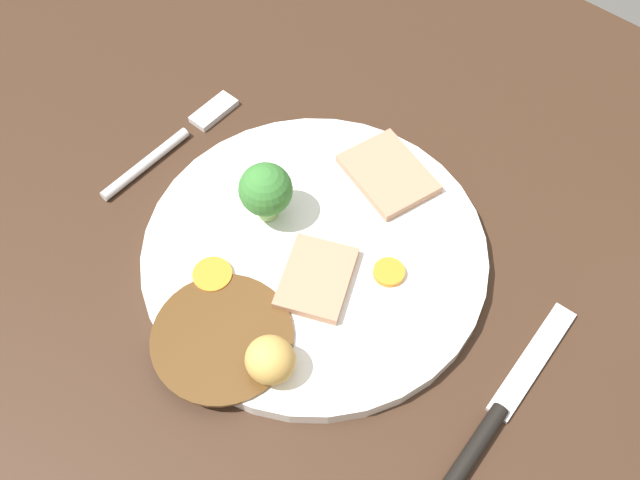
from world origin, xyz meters
The scene contains 11 objects.
dining_table centered at (0.00, 0.00, 1.80)cm, with size 120.00×84.00×3.60cm, color #382316.
dinner_plate centered at (0.25, 0.36, 4.30)cm, with size 27.22×27.22×1.40cm, color white.
gravy_pool centered at (-0.10, -10.19, 5.15)cm, with size 10.43×10.43×0.30cm, color #563819.
meat_slice_main centered at (2.03, -2.10, 5.40)cm, with size 6.50×5.00×0.80cm, color tan.
meat_slice_under centered at (0.28, 9.35, 5.40)cm, with size 7.48×5.62×0.80cm, color tan.
roast_potato_left centered at (4.36, -9.60, 6.69)cm, with size 3.58×3.46×3.37cm, color tan.
carrot_coin_front centered at (-4.23, -7.02, 5.21)cm, with size 3.04×3.04×0.42cm, color orange.
carrot_coin_back centered at (5.83, 1.97, 5.25)cm, with size 2.44×2.44×0.50cm, color orange.
broccoli_floret centered at (-4.99, 0.29, 8.16)cm, with size 4.24×4.24×5.43cm.
fork centered at (-17.17, 0.76, 3.99)cm, with size 2.02×15.25×0.90cm.
knife centered at (18.22, -1.97, 4.05)cm, with size 2.40×18.55×1.20cm.
Camera 1 is at (19.33, -21.68, 51.76)cm, focal length 39.40 mm.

